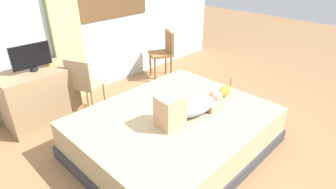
{
  "coord_description": "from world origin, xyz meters",
  "views": [
    {
      "loc": [
        -1.89,
        -1.59,
        2.11
      ],
      "look_at": [
        0.14,
        0.4,
        0.61
      ],
      "focal_mm": 29.44,
      "sensor_mm": 36.0,
      "label": 1
    }
  ],
  "objects_px": {
    "chair_spare": "(164,51)",
    "person_lying": "(190,107)",
    "desk": "(40,97)",
    "chair_by_desk": "(84,83)",
    "tv_monitor": "(31,57)",
    "bed": "(174,132)",
    "cup": "(49,62)",
    "cat": "(224,91)"
  },
  "relations": [
    {
      "from": "person_lying",
      "to": "desk",
      "type": "xyz_separation_m",
      "value": [
        -0.91,
        1.84,
        -0.21
      ]
    },
    {
      "from": "desk",
      "to": "cup",
      "type": "relative_size",
      "value": 11.46
    },
    {
      "from": "person_lying",
      "to": "chair_spare",
      "type": "relative_size",
      "value": 1.1
    },
    {
      "from": "cat",
      "to": "cup",
      "type": "height_order",
      "value": "cup"
    },
    {
      "from": "cat",
      "to": "desk",
      "type": "height_order",
      "value": "desk"
    },
    {
      "from": "bed",
      "to": "cat",
      "type": "relative_size",
      "value": 6.06
    },
    {
      "from": "person_lying",
      "to": "cat",
      "type": "distance_m",
      "value": 0.67
    },
    {
      "from": "person_lying",
      "to": "chair_by_desk",
      "type": "bearing_deg",
      "value": 104.89
    },
    {
      "from": "desk",
      "to": "tv_monitor",
      "type": "relative_size",
      "value": 1.87
    },
    {
      "from": "chair_by_desk",
      "to": "desk",
      "type": "bearing_deg",
      "value": 148.25
    },
    {
      "from": "person_lying",
      "to": "chair_spare",
      "type": "xyz_separation_m",
      "value": [
        1.3,
        1.69,
        -0.07
      ]
    },
    {
      "from": "desk",
      "to": "tv_monitor",
      "type": "bearing_deg",
      "value": -0.0
    },
    {
      "from": "bed",
      "to": "chair_spare",
      "type": "relative_size",
      "value": 2.52
    },
    {
      "from": "tv_monitor",
      "to": "chair_spare",
      "type": "relative_size",
      "value": 0.56
    },
    {
      "from": "chair_by_desk",
      "to": "tv_monitor",
      "type": "bearing_deg",
      "value": 147.61
    },
    {
      "from": "person_lying",
      "to": "tv_monitor",
      "type": "bearing_deg",
      "value": 116.05
    },
    {
      "from": "bed",
      "to": "desk",
      "type": "bearing_deg",
      "value": 115.43
    },
    {
      "from": "cup",
      "to": "chair_spare",
      "type": "distance_m",
      "value": 2.0
    },
    {
      "from": "cup",
      "to": "chair_by_desk",
      "type": "xyz_separation_m",
      "value": [
        0.27,
        -0.38,
        -0.27
      ]
    },
    {
      "from": "desk",
      "to": "chair_by_desk",
      "type": "distance_m",
      "value": 0.61
    },
    {
      "from": "bed",
      "to": "desk",
      "type": "distance_m",
      "value": 1.9
    },
    {
      "from": "desk",
      "to": "chair_by_desk",
      "type": "bearing_deg",
      "value": -31.75
    },
    {
      "from": "cup",
      "to": "person_lying",
      "type": "bearing_deg",
      "value": -70.55
    },
    {
      "from": "tv_monitor",
      "to": "bed",
      "type": "bearing_deg",
      "value": -64.92
    },
    {
      "from": "person_lying",
      "to": "cat",
      "type": "height_order",
      "value": "person_lying"
    },
    {
      "from": "cat",
      "to": "chair_spare",
      "type": "xyz_separation_m",
      "value": [
        0.63,
        1.7,
        -0.02
      ]
    },
    {
      "from": "chair_spare",
      "to": "cat",
      "type": "bearing_deg",
      "value": -110.3
    },
    {
      "from": "chair_spare",
      "to": "tv_monitor",
      "type": "bearing_deg",
      "value": 176.11
    },
    {
      "from": "tv_monitor",
      "to": "desk",
      "type": "bearing_deg",
      "value": 180.0
    },
    {
      "from": "chair_spare",
      "to": "person_lying",
      "type": "bearing_deg",
      "value": -127.48
    },
    {
      "from": "cat",
      "to": "chair_by_desk",
      "type": "relative_size",
      "value": 0.42
    },
    {
      "from": "chair_spare",
      "to": "cup",
      "type": "bearing_deg",
      "value": 173.77
    },
    {
      "from": "bed",
      "to": "chair_spare",
      "type": "height_order",
      "value": "chair_spare"
    },
    {
      "from": "bed",
      "to": "cup",
      "type": "relative_size",
      "value": 27.56
    },
    {
      "from": "chair_by_desk",
      "to": "cup",
      "type": "bearing_deg",
      "value": 125.18
    },
    {
      "from": "tv_monitor",
      "to": "cat",
      "type": "bearing_deg",
      "value": -49.65
    },
    {
      "from": "bed",
      "to": "tv_monitor",
      "type": "relative_size",
      "value": 4.5
    },
    {
      "from": "bed",
      "to": "chair_by_desk",
      "type": "bearing_deg",
      "value": 102.38
    },
    {
      "from": "cat",
      "to": "cup",
      "type": "relative_size",
      "value": 4.55
    },
    {
      "from": "cup",
      "to": "bed",
      "type": "bearing_deg",
      "value": -72.09
    },
    {
      "from": "desk",
      "to": "tv_monitor",
      "type": "distance_m",
      "value": 0.55
    },
    {
      "from": "person_lying",
      "to": "bed",
      "type": "bearing_deg",
      "value": 127.25
    }
  ]
}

